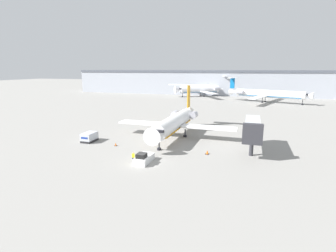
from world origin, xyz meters
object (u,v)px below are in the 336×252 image
Objects in this scene: luggage_cart at (89,137)px; airplane_parked_far_right at (267,94)px; airplane_main at (175,122)px; airplane_parked_far_left at (201,89)px; jet_bridge at (252,128)px; worker_near_tug at (133,157)px; pushback_tug at (144,158)px; traffic_cone_right at (207,152)px; traffic_cone_left at (116,144)px.

luggage_cart is 88.91m from airplane_parked_far_right.
airplane_main is 0.79× the size of airplane_parked_far_left.
airplane_main is 17.27m from jet_bridge.
airplane_main reaches higher than worker_near_tug.
worker_near_tug is 0.05× the size of airplane_parked_far_right.
pushback_tug is 106.22m from airplane_parked_far_left.
worker_near_tug is 0.14× the size of jet_bridge.
airplane_main reaches higher than luggage_cart.
jet_bridge reaches higher than traffic_cone_right.
jet_bridge is at bearing 33.74° from pushback_tug.
airplane_parked_far_left is 0.94× the size of airplane_parked_far_right.
worker_near_tug is at bearing -31.41° from luggage_cart.
airplane_main is 36.91× the size of traffic_cone_right.
airplane_parked_far_right is (22.28, 71.27, 0.47)m from airplane_main.
airplane_main reaches higher than traffic_cone_right.
pushback_tug is 11.64m from traffic_cone_right.
traffic_cone_left is at bearing -132.61° from airplane_main.
airplane_parked_far_left reaches higher than airplane_main.
airplane_parked_far_right reaches higher than luggage_cart.
luggage_cart is at bearing -93.12° from airplane_parked_far_left.
airplane_main is at bearing 131.63° from traffic_cone_right.
airplane_main is at bearing 83.36° from worker_near_tug.
pushback_tug is 2.69× the size of worker_near_tug.
luggage_cart is 5.36× the size of traffic_cone_left.
luggage_cart is 97.70m from airplane_parked_far_left.
jet_bridge is at bearing -20.72° from airplane_main.
luggage_cart is at bearing 152.42° from pushback_tug.
traffic_cone_right is (10.77, 7.62, -0.53)m from worker_near_tug.
worker_near_tug reaches higher than traffic_cone_left.
airplane_parked_far_right is (31.54, 81.34, 3.60)m from traffic_cone_left.
pushback_tug is 6.97× the size of traffic_cone_left.
airplane_main is 18.47m from luggage_cart.
traffic_cone_right is 0.06× the size of jet_bridge.
airplane_parked_far_left reaches higher than airplane_parked_far_right.
pushback_tug is at bearing -91.15° from airplane_main.
airplane_parked_far_right is at bearing 80.52° from traffic_cone_right.
airplane_parked_far_left reaches higher than luggage_cart.
traffic_cone_left is (6.70, -1.12, -0.65)m from luggage_cart.
airplane_parked_far_right reaches higher than traffic_cone_right.
traffic_cone_right is 9.24m from jet_bridge.
airplane_parked_far_left reaches higher than pushback_tug.
traffic_cone_left is 87.31m from airplane_parked_far_right.
worker_near_tug is at bearing -45.60° from traffic_cone_left.
traffic_cone_right is 0.02× the size of airplane_parked_far_left.
luggage_cart is at bearing 177.94° from traffic_cone_right.
worker_near_tug is (13.93, -8.51, -0.08)m from luggage_cart.
pushback_tug reaches higher than traffic_cone_right.
pushback_tug is at bearing -141.33° from traffic_cone_right.
jet_bridge reaches higher than worker_near_tug.
jet_bridge is (7.39, 3.73, 4.10)m from traffic_cone_right.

